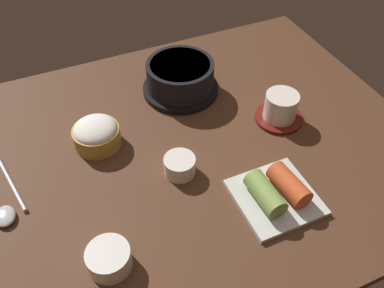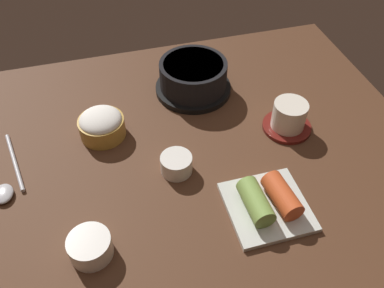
{
  "view_description": "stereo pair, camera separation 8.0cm",
  "coord_description": "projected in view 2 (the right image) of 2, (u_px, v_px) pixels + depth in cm",
  "views": [
    {
      "loc": [
        -20.39,
        -52.8,
        62.61
      ],
      "look_at": [
        2.0,
        -2.0,
        5.0
      ],
      "focal_mm": 38.05,
      "sensor_mm": 36.0,
      "label": 1
    },
    {
      "loc": [
        -12.87,
        -55.49,
        62.61
      ],
      "look_at": [
        2.0,
        -2.0,
        5.0
      ],
      "focal_mm": 38.05,
      "sensor_mm": 36.0,
      "label": 2
    }
  ],
  "objects": [
    {
      "name": "spoon",
      "position": [
        7.0,
        183.0,
        0.76
      ],
      "size": [
        5.59,
        18.35,
        1.35
      ],
      "color": "#B7B7BC",
      "rests_on": "dining_table"
    },
    {
      "name": "rice_bowl",
      "position": [
        101.0,
        124.0,
        0.84
      ],
      "size": [
        9.53,
        9.53,
        5.8
      ],
      "color": "#B78C38",
      "rests_on": "dining_table"
    },
    {
      "name": "tea_cup_with_saucer",
      "position": [
        289.0,
        118.0,
        0.85
      ],
      "size": [
        10.39,
        10.39,
        6.65
      ],
      "color": "maroon",
      "rests_on": "dining_table"
    },
    {
      "name": "stone_pot",
      "position": [
        193.0,
        77.0,
        0.94
      ],
      "size": [
        17.71,
        17.71,
        7.62
      ],
      "color": "black",
      "rests_on": "dining_table"
    },
    {
      "name": "kimchi_plate",
      "position": [
        268.0,
        202.0,
        0.72
      ],
      "size": [
        14.17,
        14.17,
        4.96
      ],
      "color": "silver",
      "rests_on": "dining_table"
    },
    {
      "name": "banchan_cup_center",
      "position": [
        176.0,
        164.0,
        0.78
      ],
      "size": [
        6.14,
        6.14,
        3.69
      ],
      "color": "white",
      "rests_on": "dining_table"
    },
    {
      "name": "side_bowl_near",
      "position": [
        90.0,
        246.0,
        0.65
      ],
      "size": [
        7.13,
        7.13,
        3.92
      ],
      "color": "white",
      "rests_on": "dining_table"
    },
    {
      "name": "dining_table",
      "position": [
        180.0,
        153.0,
        0.84
      ],
      "size": [
        100.0,
        76.0,
        2.0
      ],
      "primitive_type": "cube",
      "color": "#4C2D1C",
      "rests_on": "ground"
    }
  ]
}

